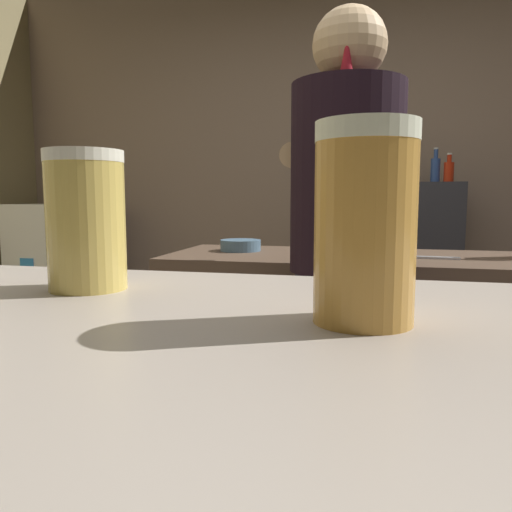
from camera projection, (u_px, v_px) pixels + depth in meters
The scene contains 13 objects.
wall_back at pixel (357, 169), 3.47m from camera, with size 5.20×0.10×2.70m, color gray.
prep_counter at pixel (431, 374), 1.95m from camera, with size 2.10×0.60×0.92m, color brown.
back_shelf at pixel (396, 279), 3.23m from camera, with size 0.76×0.36×1.25m, color #303137.
mini_fridge at pixel (64, 280), 3.59m from camera, with size 0.58×0.58×1.11m.
bartender at pixel (345, 250), 1.52m from camera, with size 0.43×0.51×1.71m.
mixing_bowl at pixel (241, 245), 2.12m from camera, with size 0.17×0.17×0.05m, color slate.
chefs_knife at pixel (426, 257), 1.85m from camera, with size 0.24×0.03×0.01m, color silver.
pint_glass_near at pixel (86, 221), 0.52m from camera, with size 0.08×0.08×0.15m.
pint_glass_far at pixel (365, 224), 0.38m from camera, with size 0.08×0.08×0.15m.
bottle_soy at pixel (449, 171), 2.99m from camera, with size 0.06×0.06×0.17m.
bottle_vinegar at pixel (435, 169), 3.04m from camera, with size 0.06×0.06×0.21m.
bottle_olive_oil at pixel (404, 168), 3.05m from camera, with size 0.07×0.07×0.22m.
bottle_hot_sauce at pixel (354, 168), 3.13m from camera, with size 0.06×0.06×0.24m.
Camera 1 is at (0.10, -1.39, 1.15)m, focal length 34.73 mm.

